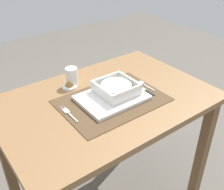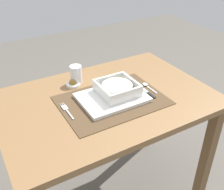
{
  "view_description": "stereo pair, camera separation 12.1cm",
  "coord_description": "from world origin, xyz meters",
  "px_view_note": "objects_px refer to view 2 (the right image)",
  "views": [
    {
      "loc": [
        -0.6,
        -0.86,
        1.4
      ],
      "look_at": [
        0.01,
        -0.03,
        0.76
      ],
      "focal_mm": 43.1,
      "sensor_mm": 36.0,
      "label": 1
    },
    {
      "loc": [
        -0.5,
        -0.92,
        1.4
      ],
      "look_at": [
        0.01,
        -0.03,
        0.76
      ],
      "focal_mm": 43.1,
      "sensor_mm": 36.0,
      "label": 2
    }
  ],
  "objects_px": {
    "spoon": "(147,86)",
    "bread_knife": "(142,93)",
    "condiment_saucer": "(73,84)",
    "fork": "(66,110)",
    "butter_knife": "(147,92)",
    "dining_table": "(107,117)",
    "drinking_glass": "(76,76)",
    "porridge_bowl": "(117,89)"
  },
  "relations": [
    {
      "from": "fork",
      "to": "bread_knife",
      "type": "xyz_separation_m",
      "value": [
        0.37,
        -0.05,
        0.0
      ]
    },
    {
      "from": "dining_table",
      "to": "fork",
      "type": "distance_m",
      "value": 0.23
    },
    {
      "from": "porridge_bowl",
      "to": "drinking_glass",
      "type": "relative_size",
      "value": 1.82
    },
    {
      "from": "dining_table",
      "to": "condiment_saucer",
      "type": "bearing_deg",
      "value": 116.16
    },
    {
      "from": "fork",
      "to": "condiment_saucer",
      "type": "relative_size",
      "value": 1.9
    },
    {
      "from": "dining_table",
      "to": "drinking_glass",
      "type": "xyz_separation_m",
      "value": [
        -0.06,
        0.2,
        0.15
      ]
    },
    {
      "from": "spoon",
      "to": "drinking_glass",
      "type": "relative_size",
      "value": 1.15
    },
    {
      "from": "porridge_bowl",
      "to": "butter_knife",
      "type": "distance_m",
      "value": 0.15
    },
    {
      "from": "butter_knife",
      "to": "dining_table",
      "type": "bearing_deg",
      "value": 165.37
    },
    {
      "from": "porridge_bowl",
      "to": "drinking_glass",
      "type": "distance_m",
      "value": 0.24
    },
    {
      "from": "condiment_saucer",
      "to": "drinking_glass",
      "type": "bearing_deg",
      "value": 32.86
    },
    {
      "from": "drinking_glass",
      "to": "spoon",
      "type": "bearing_deg",
      "value": -37.19
    },
    {
      "from": "porridge_bowl",
      "to": "spoon",
      "type": "height_order",
      "value": "porridge_bowl"
    },
    {
      "from": "bread_knife",
      "to": "drinking_glass",
      "type": "xyz_separation_m",
      "value": [
        -0.23,
        0.25,
        0.04
      ]
    },
    {
      "from": "porridge_bowl",
      "to": "condiment_saucer",
      "type": "distance_m",
      "value": 0.24
    },
    {
      "from": "fork",
      "to": "dining_table",
      "type": "bearing_deg",
      "value": -0.83
    },
    {
      "from": "butter_knife",
      "to": "condiment_saucer",
      "type": "relative_size",
      "value": 1.97
    },
    {
      "from": "dining_table",
      "to": "butter_knife",
      "type": "bearing_deg",
      "value": -18.19
    },
    {
      "from": "fork",
      "to": "drinking_glass",
      "type": "xyz_separation_m",
      "value": [
        0.14,
        0.21,
        0.04
      ]
    },
    {
      "from": "spoon",
      "to": "bread_knife",
      "type": "relative_size",
      "value": 0.8
    },
    {
      "from": "spoon",
      "to": "drinking_glass",
      "type": "distance_m",
      "value": 0.36
    },
    {
      "from": "porridge_bowl",
      "to": "condiment_saucer",
      "type": "relative_size",
      "value": 2.39
    },
    {
      "from": "dining_table",
      "to": "bread_knife",
      "type": "xyz_separation_m",
      "value": [
        0.17,
        -0.05,
        0.12
      ]
    },
    {
      "from": "dining_table",
      "to": "porridge_bowl",
      "type": "distance_m",
      "value": 0.16
    },
    {
      "from": "drinking_glass",
      "to": "condiment_saucer",
      "type": "relative_size",
      "value": 1.31
    },
    {
      "from": "porridge_bowl",
      "to": "spoon",
      "type": "distance_m",
      "value": 0.17
    },
    {
      "from": "spoon",
      "to": "condiment_saucer",
      "type": "relative_size",
      "value": 1.51
    },
    {
      "from": "fork",
      "to": "butter_knife",
      "type": "bearing_deg",
      "value": -10.51
    },
    {
      "from": "bread_knife",
      "to": "spoon",
      "type": "bearing_deg",
      "value": 34.56
    },
    {
      "from": "fork",
      "to": "drinking_glass",
      "type": "relative_size",
      "value": 1.45
    },
    {
      "from": "butter_knife",
      "to": "condiment_saucer",
      "type": "height_order",
      "value": "condiment_saucer"
    },
    {
      "from": "porridge_bowl",
      "to": "bread_knife",
      "type": "bearing_deg",
      "value": -19.05
    },
    {
      "from": "dining_table",
      "to": "porridge_bowl",
      "type": "relative_size",
      "value": 5.81
    },
    {
      "from": "porridge_bowl",
      "to": "drinking_glass",
      "type": "bearing_deg",
      "value": 117.52
    },
    {
      "from": "porridge_bowl",
      "to": "bread_knife",
      "type": "height_order",
      "value": "porridge_bowl"
    },
    {
      "from": "porridge_bowl",
      "to": "drinking_glass",
      "type": "xyz_separation_m",
      "value": [
        -0.11,
        0.21,
        -0.0
      ]
    },
    {
      "from": "porridge_bowl",
      "to": "spoon",
      "type": "bearing_deg",
      "value": -0.11
    },
    {
      "from": "dining_table",
      "to": "condiment_saucer",
      "type": "xyz_separation_m",
      "value": [
        -0.09,
        0.18,
        0.12
      ]
    },
    {
      "from": "butter_knife",
      "to": "bread_knife",
      "type": "height_order",
      "value": "same"
    },
    {
      "from": "fork",
      "to": "spoon",
      "type": "xyz_separation_m",
      "value": [
        0.42,
        -0.01,
        0.0
      ]
    },
    {
      "from": "fork",
      "to": "bread_knife",
      "type": "height_order",
      "value": "bread_knife"
    },
    {
      "from": "condiment_saucer",
      "to": "fork",
      "type": "bearing_deg",
      "value": -120.64
    }
  ]
}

